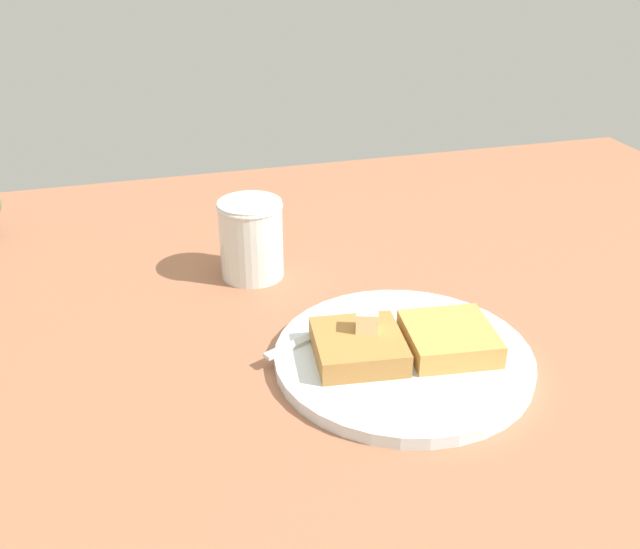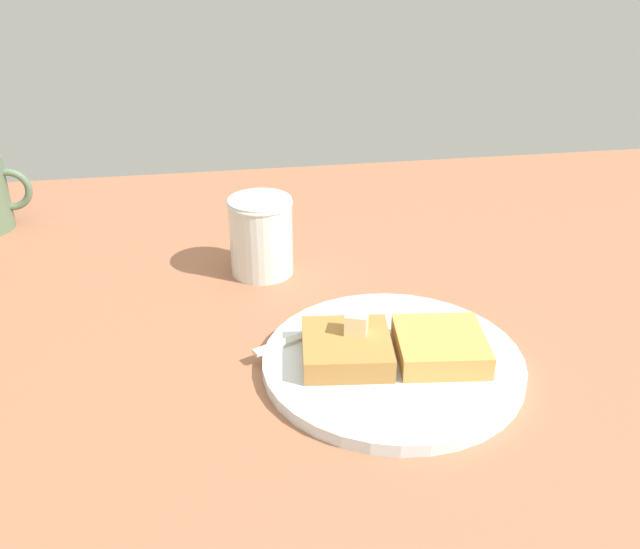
{
  "view_description": "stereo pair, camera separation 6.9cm",
  "coord_description": "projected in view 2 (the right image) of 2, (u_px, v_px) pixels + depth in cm",
  "views": [
    {
      "loc": [
        -24.22,
        -46.34,
        38.74
      ],
      "look_at": [
        -7.72,
        12.83,
        6.46
      ],
      "focal_mm": 40.0,
      "sensor_mm": 36.0,
      "label": 1
    },
    {
      "loc": [
        -17.45,
        -47.82,
        38.74
      ],
      "look_at": [
        -7.72,
        12.83,
        6.46
      ],
      "focal_mm": 40.0,
      "sensor_mm": 36.0,
      "label": 2
    }
  ],
  "objects": [
    {
      "name": "table_surface",
      "position": [
        431.0,
        392.0,
        0.62
      ],
      "size": [
        115.04,
        115.04,
        1.96
      ],
      "primitive_type": "cube",
      "color": "#9D6345",
      "rests_on": "ground"
    },
    {
      "name": "plate",
      "position": [
        393.0,
        362.0,
        0.63
      ],
      "size": [
        23.05,
        23.05,
        1.16
      ],
      "color": "white",
      "rests_on": "table_surface"
    },
    {
      "name": "toast_slice_left",
      "position": [
        346.0,
        348.0,
        0.62
      ],
      "size": [
        8.47,
        8.56,
        2.13
      ],
      "primitive_type": "cube",
      "rotation": [
        0.0,
        0.0,
        -0.11
      ],
      "color": "#AE7739",
      "rests_on": "plate"
    },
    {
      "name": "toast_slice_middle",
      "position": [
        440.0,
        346.0,
        0.62
      ],
      "size": [
        8.47,
        8.56,
        2.13
      ],
      "primitive_type": "cube",
      "rotation": [
        0.0,
        0.0,
        -0.11
      ],
      "color": "tan",
      "rests_on": "plate"
    },
    {
      "name": "butter_pat_primary",
      "position": [
        356.0,
        323.0,
        0.62
      ],
      "size": [
        2.38,
        2.27,
        1.91
      ],
      "primitive_type": "cube",
      "rotation": [
        0.0,
        0.0,
        2.8
      ],
      "color": "beige",
      "rests_on": "toast_slice_left"
    },
    {
      "name": "fork",
      "position": [
        339.0,
        324.0,
        0.67
      ],
      "size": [
        15.18,
        7.88,
        0.36
      ],
      "color": "silver",
      "rests_on": "plate"
    },
    {
      "name": "syrup_jar",
      "position": [
        261.0,
        238.0,
        0.78
      ],
      "size": [
        7.1,
        7.1,
        8.65
      ],
      "color": "#391705",
      "rests_on": "table_surface"
    }
  ]
}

